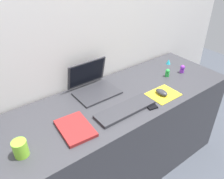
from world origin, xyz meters
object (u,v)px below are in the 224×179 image
at_px(notebook_pad, 75,128).
at_px(toy_figurine_green, 167,73).
at_px(cell_phone, 149,103).
at_px(coffee_mug, 20,149).
at_px(toy_figurine_purple, 182,69).
at_px(keyboard, 125,109).
at_px(mouse, 162,92).
at_px(toy_figurine_cyan, 168,62).
at_px(laptop, 92,84).

bearing_deg(notebook_pad, toy_figurine_green, 11.02).
bearing_deg(cell_phone, notebook_pad, -175.84).
bearing_deg(notebook_pad, coffee_mug, -175.33).
distance_m(cell_phone, notebook_pad, 0.51).
xyz_separation_m(cell_phone, notebook_pad, (-0.51, 0.08, 0.01)).
bearing_deg(toy_figurine_purple, keyboard, -170.82).
bearing_deg(coffee_mug, toy_figurine_green, 5.15).
bearing_deg(mouse, toy_figurine_purple, 18.37).
bearing_deg(toy_figurine_cyan, toy_figurine_green, -141.25).
xyz_separation_m(keyboard, toy_figurine_purple, (0.70, 0.11, 0.02)).
relative_size(cell_phone, toy_figurine_purple, 1.93).
bearing_deg(toy_figurine_cyan, laptop, 177.04).
height_order(laptop, toy_figurine_green, laptop).
bearing_deg(mouse, cell_phone, -170.12).
bearing_deg(toy_figurine_green, toy_figurine_cyan, 38.75).
relative_size(mouse, cell_phone, 0.75).
bearing_deg(toy_figurine_green, cell_phone, -154.62).
height_order(notebook_pad, toy_figurine_cyan, toy_figurine_cyan).
bearing_deg(notebook_pad, cell_phone, -4.30).
bearing_deg(keyboard, laptop, 96.29).
height_order(laptop, toy_figurine_purple, laptop).
xyz_separation_m(keyboard, coffee_mug, (-0.64, 0.04, 0.04)).
height_order(laptop, notebook_pad, laptop).
distance_m(mouse, toy_figurine_cyan, 0.51).
bearing_deg(laptop, toy_figurine_green, -17.24).
bearing_deg(toy_figurine_cyan, mouse, -144.05).
relative_size(toy_figurine_purple, toy_figurine_green, 1.05).
xyz_separation_m(laptop, toy_figurine_cyan, (0.77, -0.04, -0.03)).
xyz_separation_m(mouse, cell_phone, (-0.15, -0.03, -0.02)).
height_order(laptop, toy_figurine_cyan, laptop).
height_order(coffee_mug, toy_figurine_green, coffee_mug).
bearing_deg(coffee_mug, keyboard, -3.12).
xyz_separation_m(notebook_pad, coffee_mug, (-0.30, -0.00, 0.04)).
bearing_deg(notebook_pad, toy_figurine_cyan, 17.34).
height_order(laptop, cell_phone, laptop).
height_order(cell_phone, toy_figurine_cyan, toy_figurine_cyan).
distance_m(toy_figurine_purple, toy_figurine_green, 0.15).
xyz_separation_m(laptop, coffee_mug, (-0.61, -0.29, -0.01)).
distance_m(keyboard, cell_phone, 0.17).
bearing_deg(toy_figurine_green, notebook_pad, -173.25).
height_order(mouse, toy_figurine_cyan, toy_figurine_cyan).
bearing_deg(toy_figurine_green, laptop, 162.76).
xyz_separation_m(laptop, cell_phone, (0.20, -0.36, -0.05)).
bearing_deg(mouse, toy_figurine_cyan, 35.95).
distance_m(mouse, coffee_mug, 0.96).
distance_m(cell_phone, toy_figurine_cyan, 0.65).
relative_size(keyboard, cell_phone, 3.20).
height_order(keyboard, toy_figurine_purple, toy_figurine_purple).
xyz_separation_m(toy_figurine_purple, toy_figurine_cyan, (0.03, 0.17, -0.01)).
distance_m(keyboard, toy_figurine_purple, 0.71).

